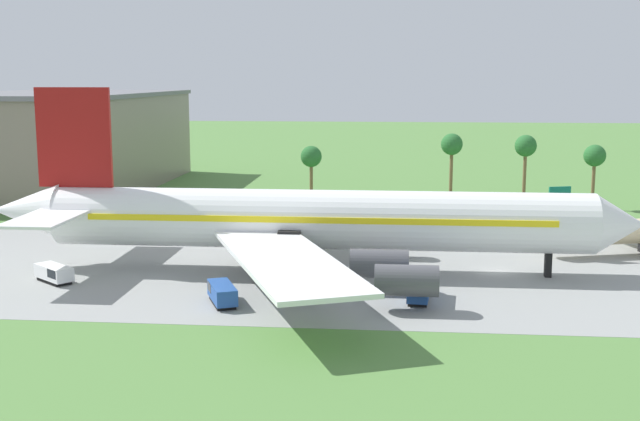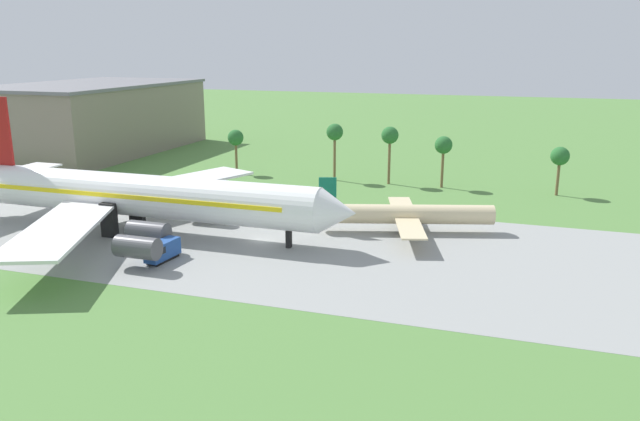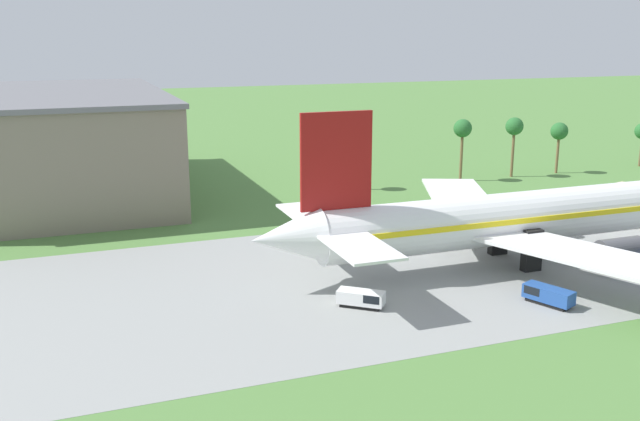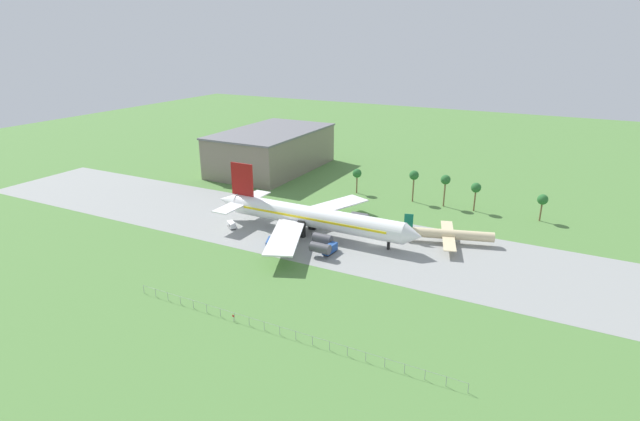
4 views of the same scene
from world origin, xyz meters
The scene contains 8 objects.
ground_plane centered at (0.00, 0.00, 0.00)m, with size 600.00×600.00×0.00m, color #517F3D.
taxiway_strip centered at (0.00, 0.00, 0.01)m, with size 320.00×44.00×0.02m.
jet_airliner centered at (-21.20, -1.50, 5.92)m, with size 73.10×60.06×20.48m.
regional_aircraft centered at (19.65, 11.59, 2.87)m, with size 27.02×24.58×8.71m.
fuel_truck centered at (-28.11, -15.08, 1.07)m, with size 3.96×5.81×1.94m.
catering_van centered at (-9.15, -12.39, 1.47)m, with size 2.53×5.87×2.75m.
terminal_building centered at (-76.66, 61.83, 9.34)m, with size 36.72×61.20×18.64m.
palm_tree_row centered at (9.14, 45.64, 8.92)m, with size 72.67×3.60×12.35m.
Camera 2 is at (36.47, -82.02, 28.42)m, focal length 35.00 mm.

